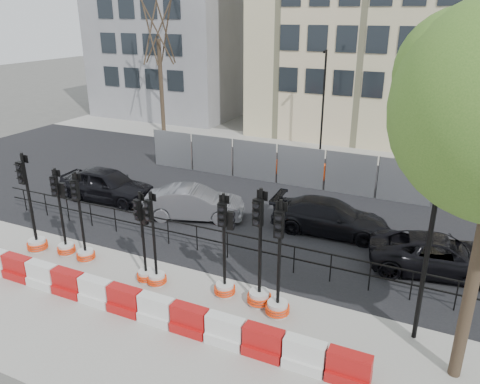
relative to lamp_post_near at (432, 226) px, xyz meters
The scene contains 23 objects.
ground 8.18m from the lamp_post_near, behind, with size 120.00×120.00×0.00m, color #51514C.
sidewalk_near 8.53m from the lamp_post_near, 161.70° to the right, with size 40.00×6.00×0.02m, color gray.
road 11.09m from the lamp_post_near, 134.93° to the left, with size 40.00×14.00×0.03m, color black.
sidewalk_far 18.42m from the lamp_post_near, 114.42° to the left, with size 40.00×4.00×0.02m, color gray.
building_grey 31.35m from the lamp_post_near, 133.69° to the left, with size 11.00×9.06×14.00m.
kerb_railing 8.10m from the lamp_post_near, 167.09° to the left, with size 18.00×0.04×1.00m.
heras_fencing 13.22m from the lamp_post_near, 127.98° to the left, with size 14.33×1.72×2.00m.
lamp_post_far 17.01m from the lamp_post_near, 114.30° to the left, with size 0.12×0.56×6.00m.
lamp_post_near is the anchor object (origin of this frame).
tree_bare_far 24.71m from the lamp_post_near, 139.11° to the left, with size 2.00×2.00×9.00m.
barrier_row 8.34m from the lamp_post_near, 163.09° to the right, with size 13.60×0.50×0.80m.
traffic_signal_a 12.92m from the lamp_post_near, behind, with size 0.71×0.71×3.63m.
traffic_signal_b 11.79m from the lamp_post_near, behind, with size 0.63×0.63×3.18m.
traffic_signal_c 10.92m from the lamp_post_near, behind, with size 0.63×0.63×3.20m.
traffic_signal_d 8.37m from the lamp_post_near, behind, with size 0.60×0.60×3.03m.
traffic_signal_e 8.00m from the lamp_post_near, behind, with size 0.61×0.61×3.11m.
traffic_signal_f 5.89m from the lamp_post_near, behind, with size 0.65×0.65×3.28m.
traffic_signal_g 4.92m from the lamp_post_near, behind, with size 0.71×0.71×3.62m.
traffic_signal_h 4.41m from the lamp_post_near, behind, with size 0.69×0.69×3.50m.
car_a 14.44m from the lamp_post_near, 162.74° to the left, with size 4.44×1.93×1.49m, color black.
car_b 10.28m from the lamp_post_near, 155.30° to the left, with size 4.28×2.66×1.33m, color #525358.
car_c 6.86m from the lamp_post_near, 125.09° to the left, with size 4.55×2.03×1.30m, color black.
car_d 4.65m from the lamp_post_near, 85.04° to the left, with size 4.73×2.78×1.24m, color black.
Camera 1 is at (7.66, -11.51, 7.96)m, focal length 35.00 mm.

